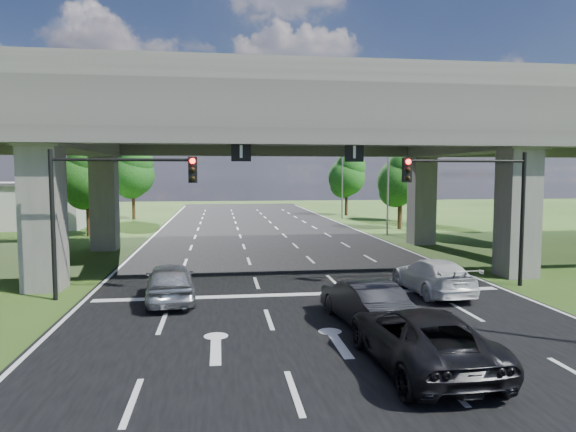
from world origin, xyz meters
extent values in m
plane|color=#284616|center=(0.00, 0.00, 0.00)|extent=(160.00, 160.00, 0.00)
cube|color=black|center=(0.00, 10.00, 0.01)|extent=(18.00, 120.00, 0.03)
cube|color=#393734|center=(0.00, 12.00, 8.00)|extent=(80.00, 15.00, 2.00)
cube|color=#5F5D58|center=(0.00, 4.75, 9.50)|extent=(80.00, 0.50, 1.00)
cube|color=#5F5D58|center=(0.00, 19.25, 9.50)|extent=(80.00, 0.50, 1.00)
cube|color=#5F5D58|center=(-11.00, 6.00, 3.50)|extent=(1.60, 1.60, 7.00)
cube|color=#5F5D58|center=(-11.00, 18.00, 3.50)|extent=(1.60, 1.60, 7.00)
cube|color=#5F5D58|center=(11.00, 6.00, 3.50)|extent=(1.60, 1.60, 7.00)
cube|color=#5F5D58|center=(11.00, 18.00, 3.50)|extent=(1.60, 1.60, 7.00)
cube|color=black|center=(-2.50, 5.00, 6.00)|extent=(0.85, 0.06, 0.85)
cube|color=black|center=(2.50, 5.00, 6.00)|extent=(0.85, 0.06, 0.85)
cylinder|color=black|center=(10.00, 4.00, 3.00)|extent=(0.18, 0.18, 6.00)
cylinder|color=black|center=(7.25, 4.00, 5.60)|extent=(5.50, 0.12, 0.12)
cube|color=black|center=(4.50, 3.82, 5.20)|extent=(0.35, 0.28, 1.05)
sphere|color=#FF0C05|center=(4.50, 3.66, 5.55)|extent=(0.22, 0.22, 0.22)
cylinder|color=black|center=(-10.00, 4.00, 3.00)|extent=(0.18, 0.18, 6.00)
cylinder|color=black|center=(-7.25, 4.00, 5.60)|extent=(5.50, 0.12, 0.12)
cube|color=black|center=(-4.50, 3.82, 5.20)|extent=(0.35, 0.28, 1.05)
sphere|color=#FF0C05|center=(-4.50, 3.66, 5.55)|extent=(0.22, 0.22, 0.22)
cylinder|color=gray|center=(10.50, 24.00, 5.00)|extent=(0.16, 0.16, 10.00)
cylinder|color=gray|center=(9.00, 24.00, 9.70)|extent=(3.00, 0.10, 0.10)
cube|color=gray|center=(7.50, 24.00, 9.60)|extent=(0.60, 0.25, 0.18)
cylinder|color=gray|center=(10.50, 40.00, 5.00)|extent=(0.16, 0.16, 10.00)
cylinder|color=gray|center=(9.00, 40.00, 9.70)|extent=(3.00, 0.10, 0.10)
cube|color=gray|center=(7.50, 40.00, 9.60)|extent=(0.60, 0.25, 0.18)
cylinder|color=black|center=(-14.00, 26.00, 1.65)|extent=(0.36, 0.36, 3.30)
sphere|color=#134817|center=(-14.00, 26.00, 4.65)|extent=(4.50, 4.50, 4.50)
sphere|color=#134817|center=(-13.60, 25.70, 6.00)|extent=(3.60, 3.60, 3.60)
sphere|color=#134817|center=(-14.30, 26.40, 3.75)|extent=(3.30, 3.30, 3.30)
cylinder|color=black|center=(-17.00, 34.00, 1.43)|extent=(0.36, 0.36, 2.86)
sphere|color=#134817|center=(-17.00, 34.00, 4.03)|extent=(3.90, 3.90, 3.90)
sphere|color=#134817|center=(-16.60, 33.70, 5.20)|extent=(3.12, 3.12, 3.12)
sphere|color=#134817|center=(-17.30, 34.40, 3.25)|extent=(2.86, 2.86, 2.86)
cylinder|color=black|center=(-13.00, 42.00, 1.76)|extent=(0.36, 0.36, 3.52)
sphere|color=#134817|center=(-13.00, 42.00, 4.96)|extent=(4.80, 4.80, 4.80)
sphere|color=#134817|center=(-12.60, 41.70, 6.40)|extent=(3.84, 3.84, 3.84)
sphere|color=#134817|center=(-13.30, 42.40, 4.00)|extent=(3.52, 3.52, 3.52)
cylinder|color=black|center=(13.00, 28.00, 1.54)|extent=(0.36, 0.36, 3.08)
sphere|color=#134817|center=(13.00, 28.00, 4.34)|extent=(4.20, 4.20, 4.20)
sphere|color=#134817|center=(13.40, 27.70, 5.60)|extent=(3.36, 3.36, 3.36)
sphere|color=#134817|center=(12.70, 28.40, 3.50)|extent=(3.08, 3.08, 3.08)
cylinder|color=black|center=(16.00, 36.00, 1.43)|extent=(0.36, 0.36, 2.86)
sphere|color=#134817|center=(16.00, 36.00, 4.03)|extent=(3.90, 3.90, 3.90)
sphere|color=#134817|center=(16.40, 35.70, 5.20)|extent=(3.12, 3.12, 3.12)
sphere|color=#134817|center=(15.70, 36.40, 3.25)|extent=(2.86, 2.86, 2.86)
cylinder|color=black|center=(12.00, 44.00, 1.65)|extent=(0.36, 0.36, 3.30)
sphere|color=#134817|center=(12.00, 44.00, 4.65)|extent=(4.50, 4.50, 4.50)
sphere|color=#134817|center=(12.40, 43.70, 6.00)|extent=(3.60, 3.60, 3.60)
sphere|color=#134817|center=(11.70, 44.40, 3.75)|extent=(3.30, 3.30, 3.30)
imported|color=#A5A8AD|center=(-5.40, 3.00, 0.81)|extent=(2.30, 4.75, 1.56)
imported|color=black|center=(1.30, -0.89, 0.78)|extent=(2.14, 4.71, 1.50)
imported|color=silver|center=(5.40, 3.00, 0.75)|extent=(2.22, 5.06, 1.45)
imported|color=black|center=(1.67, -4.89, 0.80)|extent=(2.69, 5.60, 1.54)
camera|label=1|loc=(-3.46, -17.26, 5.02)|focal=32.00mm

